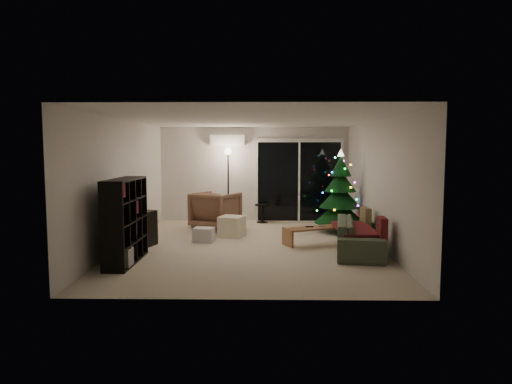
# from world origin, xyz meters

# --- Properties ---
(room) EXTENTS (6.50, 7.51, 2.60)m
(room) POSITION_xyz_m (0.46, 1.49, 1.02)
(room) COLOR beige
(room) RESTS_ON ground
(bookshelf) EXTENTS (0.88, 1.46, 1.43)m
(bookshelf) POSITION_xyz_m (-2.25, -1.37, 0.72)
(bookshelf) COLOR black
(bookshelf) RESTS_ON floor
(media_cabinet) EXTENTS (0.73, 1.19, 0.70)m
(media_cabinet) POSITION_xyz_m (-2.25, -0.33, 0.35)
(media_cabinet) COLOR black
(media_cabinet) RESTS_ON floor
(stereo) EXTENTS (0.35, 0.42, 0.15)m
(stereo) POSITION_xyz_m (-2.25, -0.33, 0.77)
(stereo) COLOR black
(stereo) RESTS_ON media_cabinet
(armchair) EXTENTS (1.30, 1.31, 0.89)m
(armchair) POSITION_xyz_m (-0.91, 1.98, 0.45)
(armchair) COLOR brown
(armchair) RESTS_ON floor
(ottoman) EXTENTS (0.62, 0.62, 0.45)m
(ottoman) POSITION_xyz_m (-0.45, 0.97, 0.22)
(ottoman) COLOR beige
(ottoman) RESTS_ON floor
(cardboard_box_a) EXTENTS (0.45, 0.37, 0.29)m
(cardboard_box_a) POSITION_xyz_m (-0.99, 0.37, 0.15)
(cardboard_box_a) COLOR silver
(cardboard_box_a) RESTS_ON floor
(cardboard_box_b) EXTENTS (0.50, 0.47, 0.28)m
(cardboard_box_b) POSITION_xyz_m (-0.44, 1.48, 0.14)
(cardboard_box_b) COLOR silver
(cardboard_box_b) RESTS_ON floor
(side_table) EXTENTS (0.49, 0.49, 0.48)m
(side_table) POSITION_xyz_m (0.22, 2.89, 0.24)
(side_table) COLOR black
(side_table) RESTS_ON floor
(floor_lamp) EXTENTS (0.30, 0.30, 1.90)m
(floor_lamp) POSITION_xyz_m (-0.66, 2.73, 0.95)
(floor_lamp) COLOR black
(floor_lamp) RESTS_ON floor
(sofa) EXTENTS (1.14, 2.19, 0.61)m
(sofa) POSITION_xyz_m (2.05, -0.50, 0.30)
(sofa) COLOR #3D4535
(sofa) RESTS_ON floor
(sofa_throw) EXTENTS (0.65, 1.50, 0.05)m
(sofa_throw) POSITION_xyz_m (1.95, -0.50, 0.44)
(sofa_throw) COLOR maroon
(sofa_throw) RESTS_ON sofa
(cushion_a) EXTENTS (0.15, 0.41, 0.40)m
(cushion_a) POSITION_xyz_m (2.30, 0.15, 0.55)
(cushion_a) COLOR olive
(cushion_a) RESTS_ON sofa
(cushion_b) EXTENTS (0.15, 0.41, 0.40)m
(cushion_b) POSITION_xyz_m (2.30, -1.15, 0.55)
(cushion_b) COLOR maroon
(cushion_b) RESTS_ON sofa
(coffee_table) EXTENTS (1.29, 0.90, 0.39)m
(coffee_table) POSITION_xyz_m (1.31, -0.02, 0.19)
(coffee_table) COLOR #9F6B43
(coffee_table) RESTS_ON floor
(remote_a) EXTENTS (0.15, 0.05, 0.02)m
(remote_a) POSITION_xyz_m (1.16, -0.02, 0.40)
(remote_a) COLOR black
(remote_a) RESTS_ON coffee_table
(remote_b) EXTENTS (0.15, 0.09, 0.02)m
(remote_b) POSITION_xyz_m (1.41, 0.03, 0.40)
(remote_b) COLOR slate
(remote_b) RESTS_ON coffee_table
(christmas_tree) EXTENTS (1.49, 1.49, 1.92)m
(christmas_tree) POSITION_xyz_m (2.02, 1.53, 0.96)
(christmas_tree) COLOR #0A3412
(christmas_tree) RESTS_ON floor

